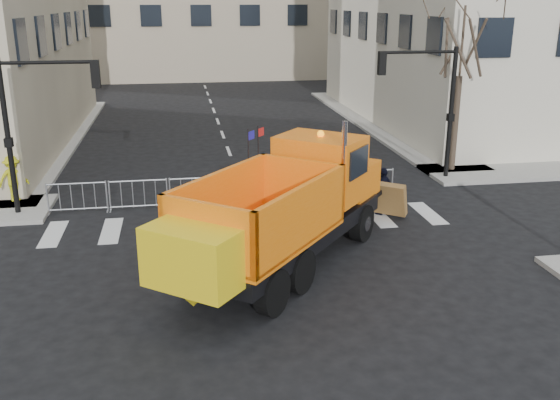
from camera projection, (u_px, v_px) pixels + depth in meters
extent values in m
plane|color=black|center=(282.00, 296.00, 15.76)|extent=(120.00, 120.00, 0.00)
cube|color=gray|center=(245.00, 194.00, 23.72)|extent=(64.00, 5.00, 0.15)
cylinder|color=black|center=(8.00, 140.00, 20.74)|extent=(0.18, 0.18, 5.40)
cylinder|color=black|center=(451.00, 115.00, 25.16)|extent=(0.18, 0.18, 5.40)
cube|color=black|center=(287.00, 231.00, 17.34)|extent=(6.65, 7.43, 0.47)
cylinder|color=black|center=(298.00, 211.00, 20.25)|extent=(1.01, 1.13, 1.16)
cylinder|color=black|center=(362.00, 223.00, 19.21)|extent=(1.01, 1.13, 1.16)
cylinder|color=black|center=(227.00, 254.00, 16.85)|extent=(1.01, 1.13, 1.16)
cylinder|color=black|center=(299.00, 271.00, 15.81)|extent=(1.01, 1.13, 1.16)
cylinder|color=black|center=(197.00, 273.00, 15.72)|extent=(1.01, 1.13, 1.16)
cylinder|color=black|center=(272.00, 292.00, 14.68)|extent=(1.01, 1.13, 1.16)
cube|color=orange|center=(338.00, 177.00, 19.90)|extent=(2.78, 2.70, 1.05)
cube|color=orange|center=(320.00, 168.00, 18.57)|extent=(2.94, 2.83, 1.90)
cylinder|color=silver|center=(344.00, 166.00, 17.29)|extent=(0.15, 0.15, 2.53)
cube|color=orange|center=(259.00, 208.00, 15.78)|extent=(4.96, 5.26, 1.74)
cube|color=yellow|center=(191.00, 259.00, 13.52)|extent=(2.30, 2.14, 1.37)
cube|color=brown|center=(359.00, 194.00, 21.71)|extent=(3.01, 2.59, 1.18)
imported|color=black|center=(355.00, 183.00, 22.52)|extent=(0.64, 0.45, 1.68)
imported|color=black|center=(343.00, 184.00, 22.32)|extent=(0.90, 0.74, 1.70)
imported|color=black|center=(383.00, 191.00, 21.54)|extent=(1.00, 0.96, 1.67)
imported|color=gold|center=(13.00, 178.00, 22.51)|extent=(1.24, 1.07, 1.67)
cube|color=red|center=(331.00, 175.00, 24.04)|extent=(0.50, 0.46, 1.10)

